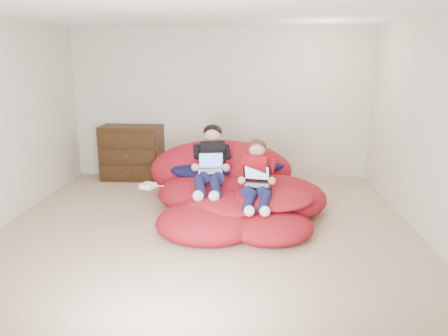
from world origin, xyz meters
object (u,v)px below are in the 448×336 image
at_px(younger_boy, 257,174).
at_px(laptop_black, 257,180).
at_px(dresser, 132,153).
at_px(beanbag_pile, 233,191).
at_px(laptop_white, 210,166).
at_px(older_boy, 211,159).

bearing_deg(younger_boy, laptop_black, -90.00).
xyz_separation_m(dresser, younger_boy, (2.07, -1.92, 0.17)).
distance_m(beanbag_pile, laptop_white, 0.47).
xyz_separation_m(beanbag_pile, younger_boy, (0.31, -0.40, 0.35)).
xyz_separation_m(younger_boy, laptop_white, (-0.60, 0.31, 0.01)).
relative_size(younger_boy, laptop_black, 2.88).
xyz_separation_m(dresser, older_boy, (1.47, -1.52, 0.25)).
xyz_separation_m(laptop_white, laptop_black, (0.60, -0.37, -0.07)).
xyz_separation_m(dresser, beanbag_pile, (1.76, -1.52, -0.18)).
height_order(beanbag_pile, laptop_white, beanbag_pile).
relative_size(dresser, laptop_black, 2.76).
relative_size(older_boy, laptop_black, 3.14).
height_order(younger_boy, laptop_black, younger_boy).
bearing_deg(younger_boy, beanbag_pile, 127.77).
distance_m(dresser, older_boy, 2.14).
bearing_deg(younger_boy, dresser, 137.26).
height_order(older_boy, laptop_black, older_boy).
height_order(dresser, older_boy, older_boy).
height_order(dresser, younger_boy, younger_boy).
bearing_deg(laptop_black, younger_boy, 90.00).
bearing_deg(laptop_white, younger_boy, -27.45).
bearing_deg(laptop_black, laptop_white, 148.21).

